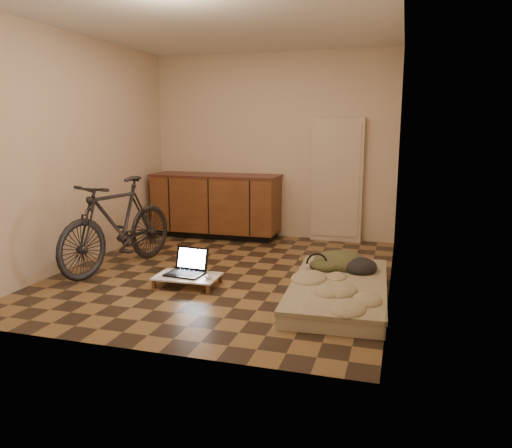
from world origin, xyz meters
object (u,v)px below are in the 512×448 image
(laptop, at_px, (187,269))
(futon, at_px, (339,290))
(bicycle, at_px, (118,220))
(lap_desk, at_px, (188,277))

(laptop, bearing_deg, futon, 5.24)
(laptop, bearing_deg, bicycle, 168.34)
(bicycle, relative_size, lap_desk, 2.71)
(futon, bearing_deg, bicycle, 171.13)
(futon, distance_m, lap_desk, 1.51)
(bicycle, xyz_separation_m, laptop, (0.96, -0.29, -0.41))
(lap_desk, bearing_deg, laptop, 115.05)
(bicycle, xyz_separation_m, futon, (2.50, -0.28, -0.49))
(bicycle, distance_m, laptop, 1.08)
(futon, height_order, laptop, laptop)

